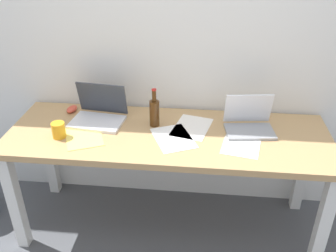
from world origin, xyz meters
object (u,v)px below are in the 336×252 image
Objects in this scene: desk at (168,146)px; laptop_right at (249,123)px; laptop_left at (99,114)px; coffee_mug at (59,130)px; computer_mouse at (72,109)px; beer_bottle at (154,112)px.

desk is 0.52m from laptop_right.
laptop_left is 0.29m from coffee_mug.
laptop_right is 1.18m from computer_mouse.
desk is 6.23× the size of laptop_right.
computer_mouse is at bearing 153.86° from laptop_left.
desk is at bearing -169.57° from laptop_right.
beer_bottle is (0.37, -0.03, 0.04)m from laptop_left.
desk is 7.91× the size of beer_bottle.
coffee_mug is (-0.64, -0.11, 0.14)m from desk.
laptop_right is 3.34× the size of coffee_mug.
computer_mouse is (-0.22, 0.11, -0.03)m from laptop_left.
coffee_mug is at bearing -128.63° from laptop_left.
laptop_left is at bearing 175.95° from beer_bottle.
coffee_mug reaches higher than desk.
laptop_right is 1.27× the size of beer_bottle.
computer_mouse is at bearing 173.53° from laptop_right.
computer_mouse is at bearing 161.82° from desk.
beer_bottle is at bearing -179.92° from laptop_right.
laptop_left is at bearing -18.11° from computer_mouse.
computer_mouse reaches higher than desk.
coffee_mug reaches higher than computer_mouse.
beer_bottle reaches higher than desk.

